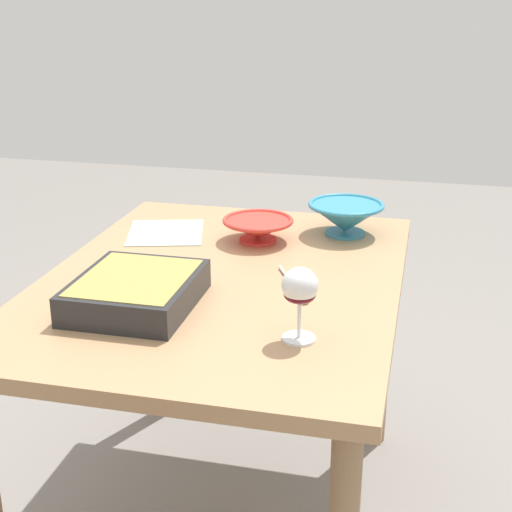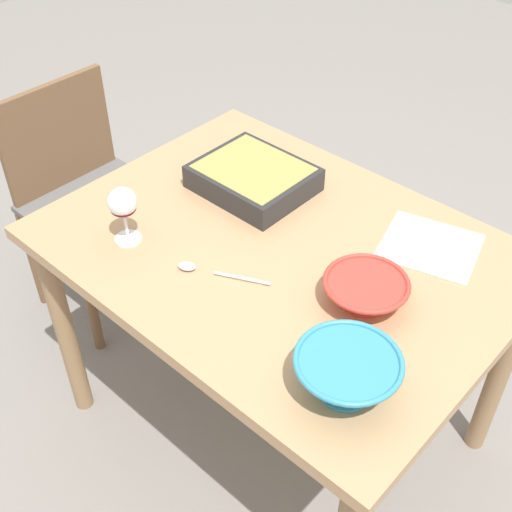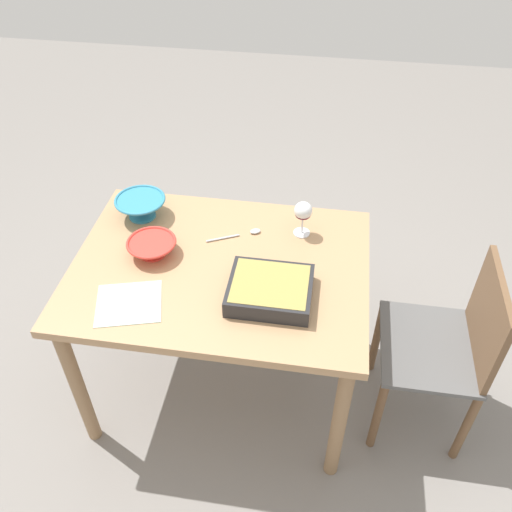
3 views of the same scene
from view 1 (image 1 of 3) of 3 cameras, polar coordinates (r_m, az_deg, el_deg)
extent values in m
cube|color=tan|center=(1.82, -2.57, -2.07)|extent=(1.15, 0.86, 0.04)
cylinder|color=#93704E|center=(2.53, -7.36, -4.84)|extent=(0.06, 0.06, 0.71)
cylinder|color=#93704E|center=(2.39, 9.66, -6.56)|extent=(0.06, 0.06, 0.71)
cylinder|color=white|center=(1.50, 3.31, -6.35)|extent=(0.07, 0.07, 0.01)
cylinder|color=white|center=(1.48, 3.34, -4.92)|extent=(0.01, 0.01, 0.08)
ellipsoid|color=white|center=(1.45, 3.40, -2.26)|extent=(0.07, 0.07, 0.07)
ellipsoid|color=#4C0A19|center=(1.46, 3.39, -2.94)|extent=(0.06, 0.06, 0.04)
cube|color=#262628|center=(1.66, -9.22, -2.75)|extent=(0.30, 0.25, 0.07)
cube|color=#9E8C47|center=(1.65, -9.26, -1.92)|extent=(0.27, 0.23, 0.02)
cylinder|color=red|center=(2.06, 0.15, 1.26)|extent=(0.10, 0.10, 0.01)
cone|color=red|center=(2.05, 0.15, 2.05)|extent=(0.19, 0.19, 0.05)
torus|color=red|center=(2.04, 0.15, 2.75)|extent=(0.20, 0.20, 0.01)
cylinder|color=teal|center=(2.13, 6.86, 1.78)|extent=(0.11, 0.11, 0.01)
cone|color=teal|center=(2.12, 6.91, 2.90)|extent=(0.21, 0.21, 0.08)
torus|color=teal|center=(2.10, 6.96, 3.93)|extent=(0.21, 0.21, 0.01)
cylinder|color=silver|center=(1.80, 2.40, -1.61)|extent=(0.13, 0.07, 0.01)
ellipsoid|color=silver|center=(1.67, 3.63, -3.25)|extent=(0.05, 0.05, 0.01)
cube|color=#B2CCB7|center=(2.14, -6.97, 1.80)|extent=(0.28, 0.26, 0.00)
camera|label=2|loc=(2.51, 28.13, 27.01)|focal=46.30mm
camera|label=3|loc=(2.46, -51.68, 31.73)|focal=38.31mm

